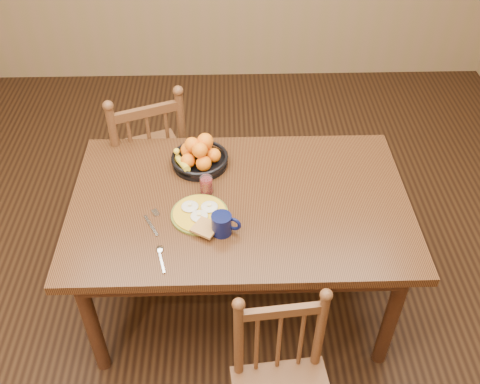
{
  "coord_description": "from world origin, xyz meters",
  "views": [
    {
      "loc": [
        -0.05,
        -1.85,
        2.47
      ],
      "look_at": [
        0.0,
        0.0,
        0.8
      ],
      "focal_mm": 40.0,
      "sensor_mm": 36.0,
      "label": 1
    }
  ],
  "objects_px": {
    "chair_far": "(147,159)",
    "dining_table": "(240,213)",
    "coffee_mug": "(223,224)",
    "breakfast_plate": "(200,214)",
    "fruit_bowl": "(199,156)"
  },
  "relations": [
    {
      "from": "dining_table",
      "to": "coffee_mug",
      "type": "relative_size",
      "value": 12.0
    },
    {
      "from": "chair_far",
      "to": "fruit_bowl",
      "type": "relative_size",
      "value": 3.43
    },
    {
      "from": "chair_far",
      "to": "coffee_mug",
      "type": "distance_m",
      "value": 1.03
    },
    {
      "from": "coffee_mug",
      "to": "fruit_bowl",
      "type": "height_order",
      "value": "fruit_bowl"
    },
    {
      "from": "chair_far",
      "to": "fruit_bowl",
      "type": "height_order",
      "value": "chair_far"
    },
    {
      "from": "dining_table",
      "to": "chair_far",
      "type": "height_order",
      "value": "chair_far"
    },
    {
      "from": "dining_table",
      "to": "coffee_mug",
      "type": "xyz_separation_m",
      "value": [
        -0.08,
        -0.21,
        0.14
      ]
    },
    {
      "from": "coffee_mug",
      "to": "breakfast_plate",
      "type": "bearing_deg",
      "value": 134.88
    },
    {
      "from": "dining_table",
      "to": "chair_far",
      "type": "xyz_separation_m",
      "value": [
        -0.53,
        0.66,
        -0.18
      ]
    },
    {
      "from": "chair_far",
      "to": "coffee_mug",
      "type": "bearing_deg",
      "value": 96.42
    },
    {
      "from": "dining_table",
      "to": "coffee_mug",
      "type": "height_order",
      "value": "coffee_mug"
    },
    {
      "from": "dining_table",
      "to": "chair_far",
      "type": "distance_m",
      "value": 0.87
    },
    {
      "from": "dining_table",
      "to": "coffee_mug",
      "type": "distance_m",
      "value": 0.26
    },
    {
      "from": "chair_far",
      "to": "dining_table",
      "type": "bearing_deg",
      "value": 107.92
    },
    {
      "from": "dining_table",
      "to": "breakfast_plate",
      "type": "bearing_deg",
      "value": -150.7
    }
  ]
}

